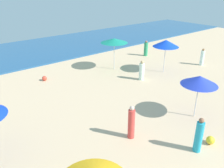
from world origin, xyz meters
TOP-DOWN VIEW (x-y plane):
  - ocean at (0.00, 24.87)m, footprint 60.00×10.25m
  - umbrella_1 at (2.64, 6.48)m, footprint 1.90×1.90m
  - umbrella_4 at (4.14, 15.12)m, footprint 2.20×2.20m
  - umbrella_5 at (6.82, 12.02)m, footprint 2.04×2.04m
  - beachgoer_0 at (10.80, 11.01)m, footprint 0.47×0.47m
  - beachgoer_1 at (0.20, 4.78)m, footprint 0.36×0.36m
  - beachgoer_2 at (-1.35, 7.30)m, footprint 0.45×0.45m
  - beachgoer_3 at (4.21, 12.00)m, footprint 0.53×0.53m
  - beachgoer_4 at (9.09, 16.13)m, footprint 0.54×0.54m
  - beach_ball_0 at (-1.52, 16.47)m, footprint 0.36×0.36m
  - beach_ball_2 at (1.11, 4.66)m, footprint 0.38×0.38m

SIDE VIEW (x-z plane):
  - ocean at x=0.00m, z-range 0.00..0.12m
  - beach_ball_0 at x=-1.52m, z-range 0.00..0.36m
  - beach_ball_2 at x=1.11m, z-range 0.00..0.38m
  - beachgoer_0 at x=10.80m, z-range -0.06..1.43m
  - beachgoer_3 at x=4.21m, z-range -0.06..1.45m
  - beachgoer_4 at x=9.09m, z-range -0.07..1.46m
  - beachgoer_1 at x=0.20m, z-range -0.05..1.60m
  - beachgoer_2 at x=-1.35m, z-range -0.05..1.63m
  - umbrella_1 at x=2.64m, z-range 0.94..3.33m
  - umbrella_5 at x=6.82m, z-range 1.05..3.71m
  - umbrella_4 at x=4.14m, z-range 1.13..3.74m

